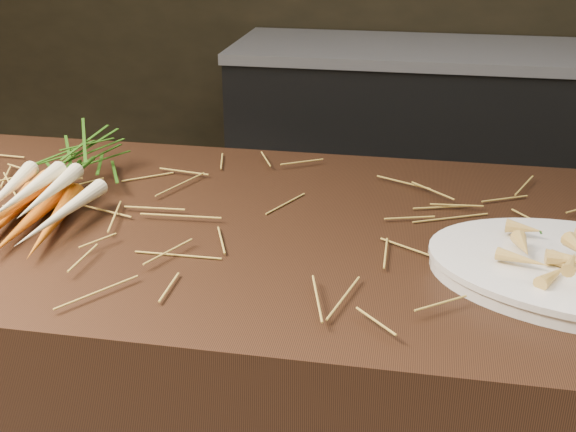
% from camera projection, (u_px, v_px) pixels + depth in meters
% --- Properties ---
extents(back_counter, '(1.82, 0.62, 0.84)m').
position_uv_depth(back_counter, '(458.00, 151.00, 2.94)').
color(back_counter, black).
rests_on(back_counter, ground).
extents(straw_bedding, '(1.40, 0.60, 0.02)m').
position_uv_depth(straw_bedding, '(323.00, 223.00, 1.11)').
color(straw_bedding, olive).
rests_on(straw_bedding, main_counter).
extents(root_veg_bunch, '(0.19, 0.46, 0.08)m').
position_uv_depth(root_veg_bunch, '(60.00, 176.00, 1.20)').
color(root_veg_bunch, '#C46314').
rests_on(root_veg_bunch, main_counter).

